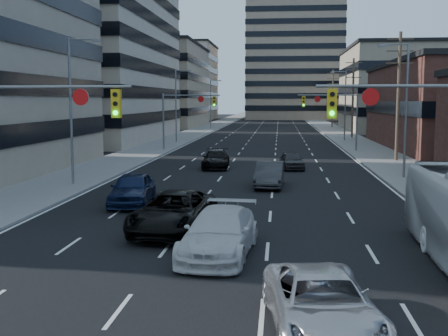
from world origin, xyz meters
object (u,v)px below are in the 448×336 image
object	(u,v)px
black_pickup	(173,212)
white_van	(220,233)
sedan_blue	(132,189)
silver_suv	(322,304)

from	to	relation	value
black_pickup	white_van	xyz separation A→B (m)	(2.22, -3.25, -0.02)
sedan_blue	silver_suv	bearing A→B (deg)	-65.48
black_pickup	silver_suv	size ratio (longest dim) A/B	1.16
white_van	silver_suv	distance (m)	6.89
white_van	sedan_blue	bearing A→B (deg)	126.10
white_van	silver_suv	bearing A→B (deg)	-59.52
black_pickup	sedan_blue	distance (m)	6.42
sedan_blue	white_van	bearing A→B (deg)	-63.24
black_pickup	silver_suv	distance (m)	10.80
silver_suv	sedan_blue	xyz separation A→B (m)	(-8.38, 15.04, 0.13)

